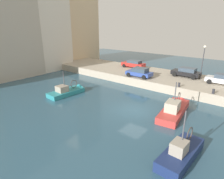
{
  "coord_description": "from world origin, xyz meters",
  "views": [
    {
      "loc": [
        -15.83,
        -9.79,
        8.71
      ],
      "look_at": [
        1.13,
        3.99,
        1.2
      ],
      "focal_mm": 30.21,
      "sensor_mm": 36.0,
      "label": 1
    }
  ],
  "objects_px": {
    "fishing_boat_teal": "(69,93)",
    "fishing_boat_navy": "(182,155)",
    "parked_car_black": "(186,72)",
    "mooring_bollard_mid": "(213,91)",
    "fishing_boat_red": "(174,111)",
    "parked_car_red": "(133,64)",
    "mooring_bollard_north": "(179,85)",
    "parked_car_white": "(223,79)",
    "parked_car_blue": "(139,72)",
    "quay_streetlamp": "(203,57)"
  },
  "relations": [
    {
      "from": "parked_car_white",
      "to": "mooring_bollard_mid",
      "type": "distance_m",
      "value": 4.66
    },
    {
      "from": "fishing_boat_teal",
      "to": "fishing_boat_navy",
      "type": "xyz_separation_m",
      "value": [
        -3.14,
        -16.26,
        -0.0
      ]
    },
    {
      "from": "fishing_boat_navy",
      "to": "fishing_boat_teal",
      "type": "bearing_deg",
      "value": 79.08
    },
    {
      "from": "parked_car_red",
      "to": "fishing_boat_red",
      "type": "bearing_deg",
      "value": -132.13
    },
    {
      "from": "fishing_boat_navy",
      "to": "mooring_bollard_mid",
      "type": "height_order",
      "value": "fishing_boat_navy"
    },
    {
      "from": "parked_car_white",
      "to": "quay_streetlamp",
      "type": "height_order",
      "value": "quay_streetlamp"
    },
    {
      "from": "parked_car_red",
      "to": "mooring_bollard_north",
      "type": "bearing_deg",
      "value": -119.21
    },
    {
      "from": "parked_car_blue",
      "to": "parked_car_red",
      "type": "height_order",
      "value": "parked_car_blue"
    },
    {
      "from": "fishing_boat_navy",
      "to": "mooring_bollard_north",
      "type": "bearing_deg",
      "value": 22.02
    },
    {
      "from": "mooring_bollard_mid",
      "to": "parked_car_red",
      "type": "bearing_deg",
      "value": 67.79
    },
    {
      "from": "parked_car_blue",
      "to": "parked_car_black",
      "type": "bearing_deg",
      "value": -50.81
    },
    {
      "from": "fishing_boat_red",
      "to": "parked_car_white",
      "type": "height_order",
      "value": "fishing_boat_red"
    },
    {
      "from": "parked_car_blue",
      "to": "fishing_boat_navy",
      "type": "bearing_deg",
      "value": -138.49
    },
    {
      "from": "parked_car_white",
      "to": "mooring_bollard_north",
      "type": "bearing_deg",
      "value": 138.69
    },
    {
      "from": "fishing_boat_red",
      "to": "quay_streetlamp",
      "type": "xyz_separation_m",
      "value": [
        10.83,
        0.56,
        4.31
      ]
    },
    {
      "from": "parked_car_red",
      "to": "quay_streetlamp",
      "type": "relative_size",
      "value": 0.91
    },
    {
      "from": "quay_streetlamp",
      "to": "parked_car_black",
      "type": "bearing_deg",
      "value": 92.48
    },
    {
      "from": "mooring_bollard_mid",
      "to": "fishing_boat_red",
      "type": "bearing_deg",
      "value": 155.09
    },
    {
      "from": "parked_car_blue",
      "to": "parked_car_red",
      "type": "distance_m",
      "value": 6.6
    },
    {
      "from": "fishing_boat_teal",
      "to": "parked_car_blue",
      "type": "height_order",
      "value": "fishing_boat_teal"
    },
    {
      "from": "parked_car_blue",
      "to": "parked_car_black",
      "type": "height_order",
      "value": "parked_car_black"
    },
    {
      "from": "parked_car_white",
      "to": "mooring_bollard_mid",
      "type": "bearing_deg",
      "value": 179.02
    },
    {
      "from": "parked_car_blue",
      "to": "fishing_boat_teal",
      "type": "bearing_deg",
      "value": 152.09
    },
    {
      "from": "fishing_boat_teal",
      "to": "parked_car_white",
      "type": "height_order",
      "value": "fishing_boat_teal"
    },
    {
      "from": "parked_car_red",
      "to": "parked_car_black",
      "type": "distance_m",
      "value": 9.84
    },
    {
      "from": "fishing_boat_navy",
      "to": "mooring_bollard_north",
      "type": "height_order",
      "value": "fishing_boat_navy"
    },
    {
      "from": "fishing_boat_teal",
      "to": "quay_streetlamp",
      "type": "xyz_separation_m",
      "value": [
        14.11,
        -12.6,
        4.34
      ]
    },
    {
      "from": "parked_car_white",
      "to": "mooring_bollard_mid",
      "type": "height_order",
      "value": "parked_car_white"
    },
    {
      "from": "fishing_boat_navy",
      "to": "parked_car_black",
      "type": "bearing_deg",
      "value": 18.37
    },
    {
      "from": "parked_car_black",
      "to": "quay_streetlamp",
      "type": "relative_size",
      "value": 0.86
    },
    {
      "from": "fishing_boat_teal",
      "to": "mooring_bollard_mid",
      "type": "distance_m",
      "value": 17.77
    },
    {
      "from": "quay_streetlamp",
      "to": "fishing_boat_red",
      "type": "bearing_deg",
      "value": -177.03
    },
    {
      "from": "fishing_boat_teal",
      "to": "mooring_bollard_mid",
      "type": "bearing_deg",
      "value": -61.47
    },
    {
      "from": "fishing_boat_red",
      "to": "parked_car_red",
      "type": "xyz_separation_m",
      "value": [
        11.24,
        12.43,
        1.76
      ]
    },
    {
      "from": "mooring_bollard_mid",
      "to": "quay_streetlamp",
      "type": "height_order",
      "value": "quay_streetlamp"
    },
    {
      "from": "fishing_boat_red",
      "to": "parked_car_blue",
      "type": "height_order",
      "value": "fishing_boat_red"
    },
    {
      "from": "fishing_boat_red",
      "to": "mooring_bollard_mid",
      "type": "xyz_separation_m",
      "value": [
        5.18,
        -2.41,
        1.33
      ]
    },
    {
      "from": "mooring_bollard_mid",
      "to": "parked_car_blue",
      "type": "bearing_deg",
      "value": 84.21
    },
    {
      "from": "parked_car_red",
      "to": "mooring_bollard_north",
      "type": "relative_size",
      "value": 7.96
    },
    {
      "from": "mooring_bollard_north",
      "to": "quay_streetlamp",
      "type": "distance_m",
      "value": 6.47
    },
    {
      "from": "fishing_boat_red",
      "to": "fishing_boat_navy",
      "type": "distance_m",
      "value": 7.13
    },
    {
      "from": "fishing_boat_red",
      "to": "parked_car_red",
      "type": "height_order",
      "value": "fishing_boat_red"
    },
    {
      "from": "fishing_boat_red",
      "to": "mooring_bollard_north",
      "type": "distance_m",
      "value": 5.58
    },
    {
      "from": "fishing_boat_red",
      "to": "mooring_bollard_north",
      "type": "relative_size",
      "value": 13.0
    },
    {
      "from": "parked_car_blue",
      "to": "quay_streetlamp",
      "type": "height_order",
      "value": "quay_streetlamp"
    },
    {
      "from": "parked_car_blue",
      "to": "mooring_bollard_north",
      "type": "relative_size",
      "value": 7.14
    },
    {
      "from": "parked_car_white",
      "to": "quay_streetlamp",
      "type": "bearing_deg",
      "value": 71.69
    },
    {
      "from": "parked_car_black",
      "to": "mooring_bollard_mid",
      "type": "height_order",
      "value": "parked_car_black"
    },
    {
      "from": "fishing_boat_teal",
      "to": "parked_car_white",
      "type": "bearing_deg",
      "value": -50.05
    },
    {
      "from": "fishing_boat_navy",
      "to": "parked_car_black",
      "type": "height_order",
      "value": "fishing_boat_navy"
    }
  ]
}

